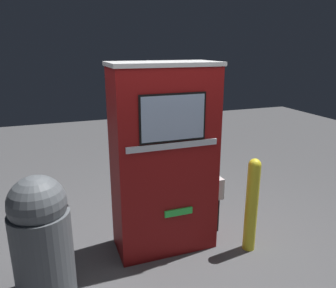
# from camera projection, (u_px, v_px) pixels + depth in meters

# --- Properties ---
(ground_plane) EXTENTS (14.00, 14.00, 0.00)m
(ground_plane) POSITION_uv_depth(u_px,v_px,m) (172.00, 257.00, 3.45)
(ground_plane) COLOR #4C4C4F
(gas_pump) EXTENTS (1.14, 0.56, 1.99)m
(gas_pump) POSITION_uv_depth(u_px,v_px,m) (164.00, 160.00, 3.40)
(gas_pump) COLOR maroon
(gas_pump) RESTS_ON ground_plane
(safety_bollard) EXTENTS (0.13, 0.13, 1.04)m
(safety_bollard) POSITION_uv_depth(u_px,v_px,m) (252.00, 203.00, 3.44)
(safety_bollard) COLOR yellow
(safety_bollard) RESTS_ON ground_plane
(trash_bin) EXTENTS (0.50, 0.50, 1.13)m
(trash_bin) POSITION_uv_depth(u_px,v_px,m) (42.00, 238.00, 2.76)
(trash_bin) COLOR #51565B
(trash_bin) RESTS_ON ground_plane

